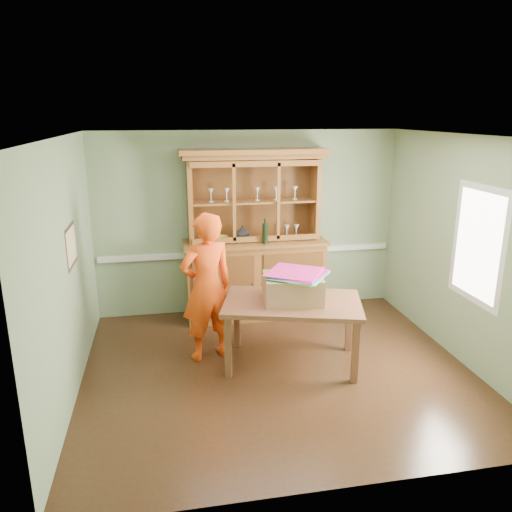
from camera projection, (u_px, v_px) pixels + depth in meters
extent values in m
plane|color=#402214|center=(277.00, 369.00, 5.92)|extent=(4.50, 4.50, 0.00)
plane|color=white|center=(280.00, 136.00, 5.18)|extent=(4.50, 4.50, 0.00)
plane|color=gray|center=(248.00, 223.00, 7.44)|extent=(4.50, 0.00, 4.50)
plane|color=gray|center=(67.00, 272.00, 5.15)|extent=(0.00, 4.00, 4.00)
plane|color=gray|center=(462.00, 251.00, 5.95)|extent=(0.00, 4.00, 4.00)
plane|color=gray|center=(341.00, 337.00, 3.66)|extent=(4.50, 0.00, 4.50)
cube|color=silver|center=(249.00, 252.00, 7.54)|extent=(4.41, 0.05, 0.08)
cube|color=#352115|center=(72.00, 246.00, 5.38)|extent=(0.03, 0.60, 0.46)
cube|color=beige|center=(72.00, 246.00, 5.38)|extent=(0.01, 0.52, 0.38)
cube|color=silver|center=(477.00, 245.00, 5.62)|extent=(0.03, 0.96, 1.36)
cube|color=white|center=(477.00, 245.00, 5.62)|extent=(0.01, 0.80, 1.20)
cube|color=brown|center=(255.00, 280.00, 7.38)|extent=(2.00, 0.61, 1.11)
cube|color=brown|center=(255.00, 242.00, 7.21)|extent=(2.06, 0.68, 0.04)
cube|color=brown|center=(251.00, 197.00, 7.32)|extent=(1.89, 0.04, 1.16)
cube|color=brown|center=(190.00, 202.00, 6.98)|extent=(0.07, 0.42, 1.16)
cube|color=brown|center=(315.00, 198.00, 7.30)|extent=(0.07, 0.42, 1.16)
cube|color=brown|center=(254.00, 156.00, 6.97)|extent=(2.00, 0.49, 0.07)
cube|color=brown|center=(254.00, 151.00, 6.93)|extent=(2.09, 0.53, 0.07)
cube|color=brown|center=(254.00, 201.00, 7.15)|extent=(1.75, 0.37, 0.03)
imported|color=#B2B2B7|center=(242.00, 232.00, 7.24)|extent=(0.20, 0.20, 0.21)
imported|color=gold|center=(220.00, 239.00, 7.20)|extent=(0.24, 0.24, 0.06)
cylinder|color=black|center=(265.00, 231.00, 7.00)|extent=(0.08, 0.08, 0.36)
cube|color=brown|center=(292.00, 303.00, 5.87)|extent=(1.80, 1.36, 0.05)
cube|color=brown|center=(228.00, 347.00, 5.67)|extent=(0.09, 0.09, 0.75)
cube|color=brown|center=(237.00, 319.00, 6.42)|extent=(0.09, 0.09, 0.75)
cube|color=brown|center=(355.00, 352.00, 5.54)|extent=(0.09, 0.09, 0.75)
cube|color=brown|center=(349.00, 323.00, 6.30)|extent=(0.09, 0.09, 0.75)
cube|color=#936C4B|center=(293.00, 289.00, 5.83)|extent=(0.72, 0.60, 0.31)
cube|color=#DAFF20|center=(297.00, 276.00, 5.76)|extent=(0.80, 0.80, 0.01)
cube|color=#38BE5A|center=(297.00, 275.00, 5.76)|extent=(0.80, 0.80, 0.01)
cube|color=#2EDAD4|center=(297.00, 275.00, 5.75)|extent=(0.80, 0.80, 0.01)
cube|color=#FF78E8|center=(297.00, 274.00, 5.75)|extent=(0.80, 0.80, 0.01)
cube|color=#C41E8E|center=(297.00, 273.00, 5.75)|extent=(0.80, 0.80, 0.01)
cube|color=#E02286|center=(297.00, 273.00, 5.75)|extent=(0.80, 0.80, 0.01)
imported|color=#FF4A10|center=(207.00, 287.00, 5.99)|extent=(0.77, 0.62, 1.83)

